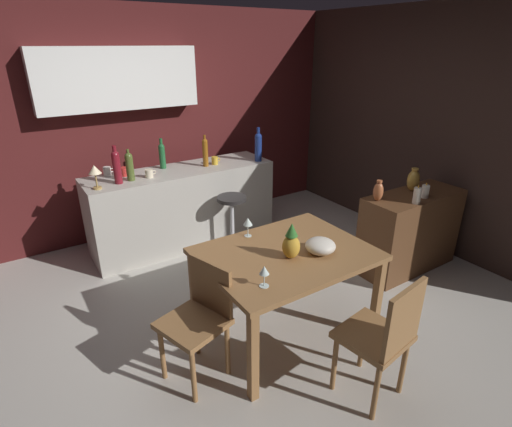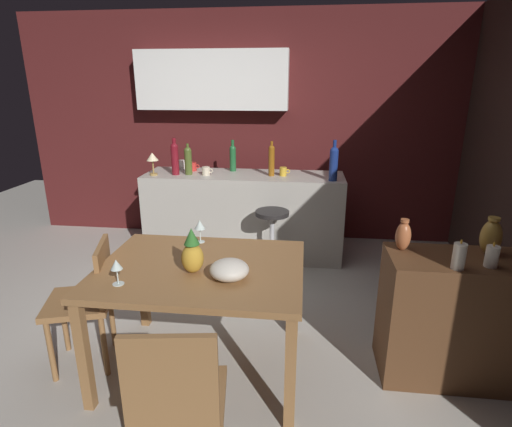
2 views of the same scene
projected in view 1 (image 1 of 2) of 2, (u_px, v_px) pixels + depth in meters
ground_plane at (239, 305)px, 3.62m from camera, size 9.00×9.00×0.00m
wall_kitchen_back at (141, 116)px, 4.62m from camera, size 5.20×0.33×2.60m
wall_side_right at (412, 127)px, 4.62m from camera, size 0.10×4.40×2.60m
dining_table at (286, 261)px, 3.05m from camera, size 1.26×0.97×0.74m
kitchen_counter at (184, 207)px, 4.61m from camera, size 2.10×0.60×0.90m
sideboard_cabinet at (409, 231)px, 4.10m from camera, size 1.10×0.44×0.82m
chair_near_window at (199, 316)px, 2.72m from camera, size 0.50×0.50×0.85m
chair_by_doorway at (383, 336)px, 2.49m from camera, size 0.45×0.45×0.92m
bar_stool at (232, 223)px, 4.42m from camera, size 0.34×0.34×0.67m
wine_glass_left at (264, 271)px, 2.55m from camera, size 0.07×0.07×0.15m
wine_glass_right at (248, 222)px, 3.22m from camera, size 0.08×0.08×0.16m
pineapple_centerpiece at (291, 243)px, 2.89m from camera, size 0.13×0.13×0.28m
fruit_bowl at (320, 246)px, 2.99m from camera, size 0.23×0.23×0.11m
wine_bottle_amber at (205, 151)px, 4.48m from camera, size 0.06×0.06×0.36m
wine_bottle_cobalt at (258, 146)px, 4.68m from camera, size 0.08×0.08×0.40m
wine_bottle_green at (162, 155)px, 4.42m from camera, size 0.07×0.07×0.34m
wine_bottle_ruby at (117, 166)px, 3.92m from camera, size 0.08×0.08×0.38m
wine_bottle_olive at (130, 165)px, 4.02m from camera, size 0.08×0.08×0.32m
cup_red at (124, 172)px, 4.21m from camera, size 0.13×0.09×0.09m
cup_cream at (149, 173)px, 4.15m from camera, size 0.12×0.08×0.09m
cup_mustard at (215, 160)px, 4.60m from camera, size 0.11×0.07×0.09m
cup_white at (107, 171)px, 4.21m from camera, size 0.11×0.08×0.09m
counter_lamp at (95, 171)px, 3.77m from camera, size 0.12×0.12×0.24m
pillar_candle_tall at (417, 196)px, 3.68m from camera, size 0.07×0.07×0.18m
pillar_candle_short at (425, 191)px, 3.83m from camera, size 0.07×0.07×0.15m
vase_brass at (413, 180)px, 3.99m from camera, size 0.12×0.12×0.24m
vase_copper at (378, 191)px, 3.74m from camera, size 0.09×0.09×0.20m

